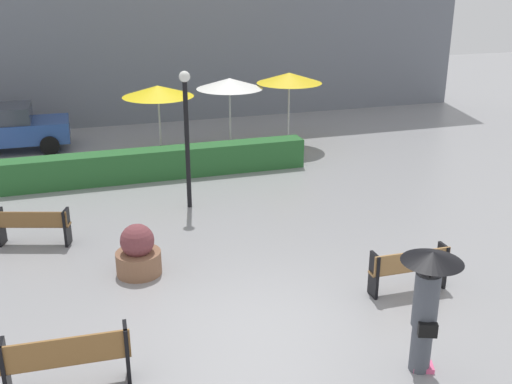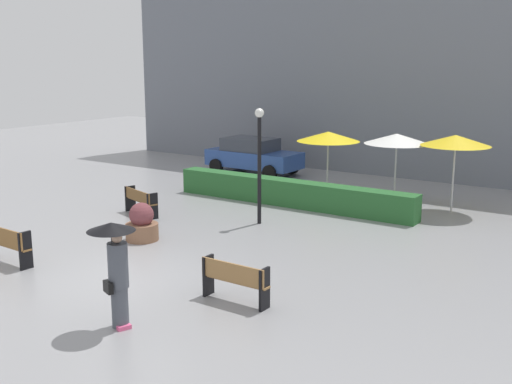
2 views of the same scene
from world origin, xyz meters
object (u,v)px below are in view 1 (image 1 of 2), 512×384
Objects in this scene: lamp_post at (186,125)px; patio_umbrella_white at (230,84)px; pedestrian_with_umbrella at (427,297)px; bench_near_left at (67,358)px; planter_pot at (138,253)px; patio_umbrella_yellow_far at (289,78)px; patio_umbrella_yellow at (158,91)px; bench_far_left at (33,224)px; parked_car at (3,128)px; bench_near_right at (410,267)px.

patio_umbrella_white is (2.45, 4.89, 0.09)m from lamp_post.
lamp_post is (-2.00, 7.89, 0.90)m from pedestrian_with_umbrella.
bench_near_left is 1.71× the size of planter_pot.
bench_near_left is 3.68m from planter_pot.
patio_umbrella_white is at bearing 63.11° from planter_pot.
bench_near_left is 0.52× the size of lamp_post.
patio_umbrella_yellow_far is at bearing 78.77° from pedestrian_with_umbrella.
patio_umbrella_yellow_far is (7.68, 11.46, 1.84)m from bench_near_left.
bench_near_left is at bearing -105.66° from patio_umbrella_yellow.
bench_far_left is at bearing 131.30° from pedestrian_with_umbrella.
parked_car is (-7.42, 2.13, -1.47)m from patio_umbrella_white.
patio_umbrella_yellow is 0.94× the size of patio_umbrella_yellow_far.
parked_car is at bearing 125.34° from lamp_post.
bench_near_right is 6.68m from lamp_post.
patio_umbrella_yellow reaches higher than bench_near_left.
parked_car is at bearing 115.09° from pedestrian_with_umbrella.
patio_umbrella_yellow is 0.57× the size of parked_car.
lamp_post is (1.74, 3.35, 1.75)m from planter_pot.
parked_car is at bearing 107.36° from planter_pot.
bench_far_left is at bearing -144.25° from patio_umbrella_yellow_far.
bench_near_right is 10.72m from patio_umbrella_white.
planter_pot reaches higher than bench_near_right.
planter_pot is 0.44× the size of patio_umbrella_white.
parked_car is (-1.80, 13.76, 0.26)m from bench_near_left.
bench_far_left is at bearing 96.64° from bench_near_left.
patio_umbrella_white is (4.18, 8.24, 1.83)m from planter_pot.
bench_far_left is 8.21m from bench_near_right.
pedestrian_with_umbrella reaches higher than planter_pot.
pedestrian_with_umbrella is (5.82, -6.62, 0.80)m from bench_far_left.
bench_near_right is at bearing -25.45° from planter_pot.
patio_umbrella_white is at bearing 64.21° from bench_near_left.
patio_umbrella_yellow is at bearing 56.83° from bench_far_left.
parked_car is at bearing 153.45° from patio_umbrella_yellow.
lamp_post is 6.53m from patio_umbrella_yellow_far.
planter_pot reaches higher than bench_far_left.
bench_far_left is 0.79× the size of pedestrian_with_umbrella.
bench_near_left is 0.43× the size of parked_car.
patio_umbrella_yellow reaches higher than bench_far_left.
planter_pot is (2.08, -2.08, -0.05)m from bench_far_left.
bench_far_left is 0.39× the size of parked_car.
lamp_post reaches higher than patio_umbrella_white.
pedestrian_with_umbrella is 0.84× the size of patio_umbrella_white.
bench_far_left is 8.96m from patio_umbrella_white.
patio_umbrella_yellow is at bearing -26.55° from parked_car.
lamp_post reaches higher than patio_umbrella_yellow.
bench_near_right is 10.64m from patio_umbrella_yellow_far.
patio_umbrella_yellow_far is (4.51, 4.72, 0.20)m from lamp_post.
patio_umbrella_white is at bearing 93.68° from bench_near_right.
pedestrian_with_umbrella reaches higher than parked_car.
bench_near_right is at bearing -32.36° from bench_far_left.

